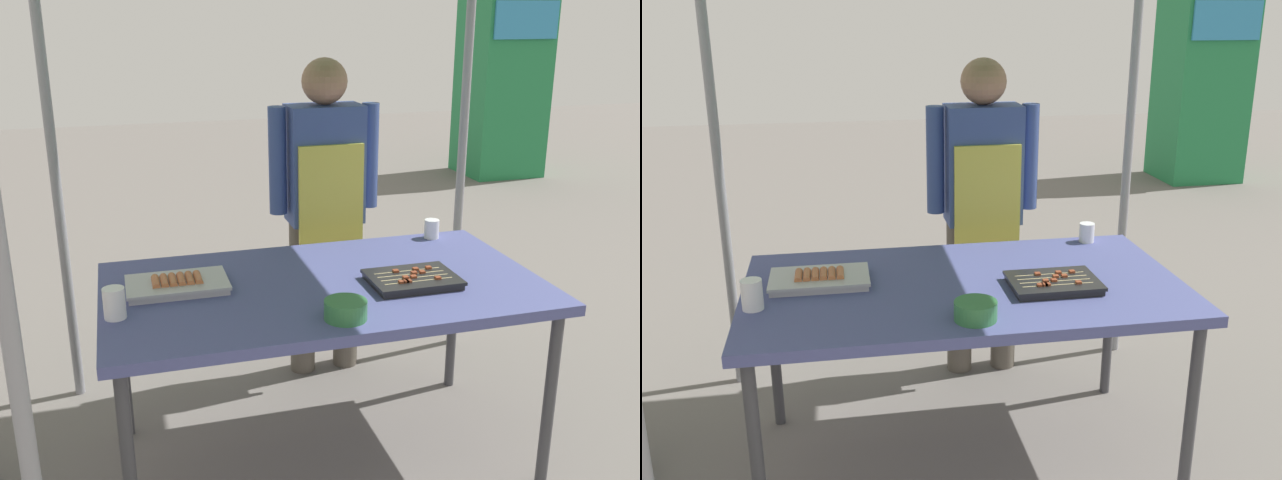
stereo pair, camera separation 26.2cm
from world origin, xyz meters
TOP-DOWN VIEW (x-y plane):
  - ground_plane at (0.00, 0.00)m, footprint 18.00×18.00m
  - stall_table at (0.00, 0.00)m, footprint 1.60×0.90m
  - tray_grilled_sausages at (-0.52, 0.09)m, footprint 0.36×0.23m
  - tray_meat_skewers at (0.31, -0.10)m, footprint 0.32×0.24m
  - condiment_bowl at (-0.02, -0.33)m, footprint 0.14×0.14m
  - drink_cup_near_edge at (0.61, 0.38)m, footprint 0.06×0.06m
  - drink_cup_by_wok at (-0.74, -0.11)m, footprint 0.07×0.07m
  - vendor_woman at (0.22, 0.73)m, footprint 0.52×0.22m
  - neighbor_stall_left at (3.26, 4.43)m, footprint 0.76×0.76m

SIDE VIEW (x-z plane):
  - ground_plane at x=0.00m, z-range 0.00..0.00m
  - stall_table at x=0.00m, z-range 0.32..1.07m
  - tray_meat_skewers at x=0.31m, z-range 0.75..0.79m
  - tray_grilled_sausages at x=-0.52m, z-range 0.75..0.79m
  - condiment_bowl at x=-0.02m, z-range 0.75..0.81m
  - drink_cup_near_edge at x=0.61m, z-range 0.75..0.83m
  - drink_cup_by_wok at x=-0.74m, z-range 0.75..0.85m
  - vendor_woman at x=0.22m, z-range 0.13..1.64m
  - neighbor_stall_left at x=3.26m, z-range 0.00..2.00m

